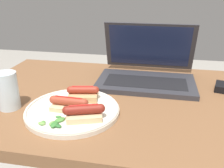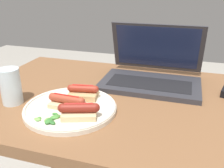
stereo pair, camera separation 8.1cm
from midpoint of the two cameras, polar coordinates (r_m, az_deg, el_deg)
desk at (r=0.92m, az=-0.94°, el=-9.30°), size 1.07×0.70×0.73m
laptop at (r=0.98m, az=5.64°, el=2.79°), size 0.37×0.29×0.22m
plate at (r=0.77m, az=-12.01°, el=-5.88°), size 0.28×0.28×0.02m
sausage_toast_left at (r=0.76m, az=-12.86°, el=-4.54°), size 0.12×0.06×0.04m
sausage_toast_middle at (r=0.70m, az=-9.74°, el=-6.57°), size 0.11×0.08×0.05m
sausage_toast_right at (r=0.82m, az=-9.45°, el=-2.27°), size 0.10×0.09×0.05m
salad_pile at (r=0.70m, az=-16.30°, el=-8.53°), size 0.07×0.07×0.01m
drinking_glass at (r=0.84m, az=-25.34°, el=-1.46°), size 0.07×0.07×0.12m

